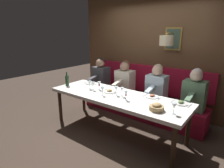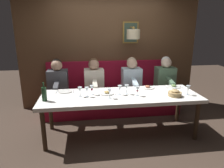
{
  "view_description": "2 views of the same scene",
  "coord_description": "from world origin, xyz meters",
  "px_view_note": "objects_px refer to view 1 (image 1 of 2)",
  "views": [
    {
      "loc": [
        -2.64,
        -1.92,
        1.87
      ],
      "look_at": [
        0.05,
        0.14,
        0.92
      ],
      "focal_mm": 29.94,
      "sensor_mm": 36.0,
      "label": 1
    },
    {
      "loc": [
        -3.24,
        0.58,
        1.86
      ],
      "look_at": [
        0.05,
        0.14,
        0.92
      ],
      "focal_mm": 32.74,
      "sensor_mm": 36.0,
      "label": 2
    }
  ],
  "objects_px": {
    "diner_near": "(157,84)",
    "diner_nearest": "(195,91)",
    "wine_bottle": "(67,80)",
    "wine_glass_0": "(93,84)",
    "bread_bowl": "(157,107)",
    "wine_glass_1": "(116,89)",
    "wine_glass_6": "(174,106)",
    "diner_far": "(101,75)",
    "wine_glass_4": "(103,89)",
    "wine_glass_3": "(126,93)",
    "dining_table": "(116,98)",
    "diner_middle": "(125,79)",
    "wine_glass_5": "(90,83)",
    "wine_glass_2": "(122,90)",
    "wine_glass_7": "(99,84)"
  },
  "relations": [
    {
      "from": "diner_middle",
      "to": "wine_glass_1",
      "type": "height_order",
      "value": "diner_middle"
    },
    {
      "from": "diner_nearest",
      "to": "bread_bowl",
      "type": "distance_m",
      "value": 1.1
    },
    {
      "from": "dining_table",
      "to": "wine_glass_4",
      "type": "height_order",
      "value": "wine_glass_4"
    },
    {
      "from": "wine_glass_5",
      "to": "wine_glass_4",
      "type": "bearing_deg",
      "value": -107.88
    },
    {
      "from": "diner_nearest",
      "to": "wine_glass_6",
      "type": "height_order",
      "value": "diner_nearest"
    },
    {
      "from": "dining_table",
      "to": "wine_glass_2",
      "type": "xyz_separation_m",
      "value": [
        0.02,
        -0.11,
        0.18
      ]
    },
    {
      "from": "diner_nearest",
      "to": "bread_bowl",
      "type": "xyz_separation_m",
      "value": [
        -1.07,
        0.26,
        -0.03
      ]
    },
    {
      "from": "wine_glass_4",
      "to": "diner_far",
      "type": "bearing_deg",
      "value": 42.13
    },
    {
      "from": "diner_middle",
      "to": "wine_glass_4",
      "type": "bearing_deg",
      "value": -169.23
    },
    {
      "from": "wine_glass_4",
      "to": "wine_glass_6",
      "type": "distance_m",
      "value": 1.33
    },
    {
      "from": "dining_table",
      "to": "wine_glass_1",
      "type": "bearing_deg",
      "value": 45.28
    },
    {
      "from": "diner_far",
      "to": "wine_glass_0",
      "type": "xyz_separation_m",
      "value": [
        -0.9,
        -0.57,
        0.04
      ]
    },
    {
      "from": "diner_near",
      "to": "diner_far",
      "type": "distance_m",
      "value": 1.53
    },
    {
      "from": "wine_glass_4",
      "to": "diner_middle",
      "type": "bearing_deg",
      "value": 10.77
    },
    {
      "from": "wine_glass_0",
      "to": "wine_glass_6",
      "type": "xyz_separation_m",
      "value": [
        -0.14,
        -1.69,
        0.0
      ]
    },
    {
      "from": "diner_middle",
      "to": "wine_glass_2",
      "type": "distance_m",
      "value": 1.0
    },
    {
      "from": "bread_bowl",
      "to": "wine_glass_4",
      "type": "bearing_deg",
      "value": 87.8
    },
    {
      "from": "wine_glass_4",
      "to": "wine_glass_5",
      "type": "height_order",
      "value": "same"
    },
    {
      "from": "wine_glass_1",
      "to": "wine_glass_3",
      "type": "height_order",
      "value": "same"
    },
    {
      "from": "wine_glass_5",
      "to": "bread_bowl",
      "type": "relative_size",
      "value": 0.75
    },
    {
      "from": "diner_far",
      "to": "wine_glass_0",
      "type": "height_order",
      "value": "diner_far"
    },
    {
      "from": "wine_glass_1",
      "to": "wine_glass_6",
      "type": "distance_m",
      "value": 1.15
    },
    {
      "from": "dining_table",
      "to": "diner_near",
      "type": "height_order",
      "value": "diner_near"
    },
    {
      "from": "wine_glass_2",
      "to": "wine_glass_6",
      "type": "bearing_deg",
      "value": -100.06
    },
    {
      "from": "wine_glass_7",
      "to": "bread_bowl",
      "type": "xyz_separation_m",
      "value": [
        -0.26,
        -1.36,
        -0.07
      ]
    },
    {
      "from": "wine_glass_2",
      "to": "wine_glass_5",
      "type": "distance_m",
      "value": 0.79
    },
    {
      "from": "wine_glass_5",
      "to": "wine_glass_0",
      "type": "bearing_deg",
      "value": -100.8
    },
    {
      "from": "wine_glass_0",
      "to": "bread_bowl",
      "type": "bearing_deg",
      "value": -96.79
    },
    {
      "from": "diner_near",
      "to": "wine_glass_5",
      "type": "bearing_deg",
      "value": 129.36
    },
    {
      "from": "diner_near",
      "to": "wine_glass_4",
      "type": "height_order",
      "value": "diner_near"
    },
    {
      "from": "wine_glass_1",
      "to": "wine_glass_3",
      "type": "distance_m",
      "value": 0.3
    },
    {
      "from": "diner_middle",
      "to": "wine_glass_0",
      "type": "xyz_separation_m",
      "value": [
        -0.9,
        0.16,
        0.04
      ]
    },
    {
      "from": "dining_table",
      "to": "wine_glass_6",
      "type": "distance_m",
      "value": 1.15
    },
    {
      "from": "diner_far",
      "to": "wine_glass_0",
      "type": "relative_size",
      "value": 4.82
    },
    {
      "from": "diner_far",
      "to": "wine_glass_3",
      "type": "relative_size",
      "value": 4.82
    },
    {
      "from": "diner_near",
      "to": "diner_nearest",
      "type": "bearing_deg",
      "value": -90.0
    },
    {
      "from": "diner_far",
      "to": "wine_glass_7",
      "type": "height_order",
      "value": "diner_far"
    },
    {
      "from": "diner_far",
      "to": "wine_glass_2",
      "type": "xyz_separation_m",
      "value": [
        -0.86,
        -1.25,
        0.04
      ]
    },
    {
      "from": "diner_nearest",
      "to": "diner_near",
      "type": "relative_size",
      "value": 1.0
    },
    {
      "from": "wine_glass_3",
      "to": "wine_glass_6",
      "type": "xyz_separation_m",
      "value": [
        -0.06,
        -0.86,
        0.0
      ]
    },
    {
      "from": "dining_table",
      "to": "wine_bottle",
      "type": "height_order",
      "value": "wine_bottle"
    },
    {
      "from": "wine_glass_0",
      "to": "wine_glass_7",
      "type": "bearing_deg",
      "value": -43.24
    },
    {
      "from": "bread_bowl",
      "to": "wine_glass_0",
      "type": "bearing_deg",
      "value": 83.21
    },
    {
      "from": "dining_table",
      "to": "wine_glass_2",
      "type": "height_order",
      "value": "wine_glass_2"
    },
    {
      "from": "wine_glass_2",
      "to": "wine_glass_4",
      "type": "bearing_deg",
      "value": 118.52
    },
    {
      "from": "diner_nearest",
      "to": "wine_glass_6",
      "type": "distance_m",
      "value": 1.04
    },
    {
      "from": "diner_nearest",
      "to": "wine_bottle",
      "type": "xyz_separation_m",
      "value": [
        -1.01,
        2.36,
        0.04
      ]
    },
    {
      "from": "wine_glass_1",
      "to": "wine_glass_7",
      "type": "bearing_deg",
      "value": 82.45
    },
    {
      "from": "wine_glass_3",
      "to": "wine_glass_4",
      "type": "distance_m",
      "value": 0.48
    },
    {
      "from": "diner_near",
      "to": "wine_glass_7",
      "type": "relative_size",
      "value": 4.82
    }
  ]
}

